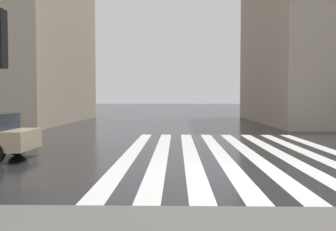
{
  "coord_description": "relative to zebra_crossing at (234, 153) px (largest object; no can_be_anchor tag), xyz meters",
  "views": [
    {
      "loc": [
        -9.14,
        1.63,
        1.89
      ],
      "look_at": [
        4.86,
        1.95,
        1.24
      ],
      "focal_mm": 41.31,
      "sensor_mm": 36.0,
      "label": 1
    }
  ],
  "objects": [
    {
      "name": "zebra_crossing",
      "position": [
        0.0,
        0.0,
        0.0
      ],
      "size": [
        13.0,
        7.5,
        0.01
      ],
      "color": "silver",
      "rests_on": "ground_plane"
    },
    {
      "name": "ground_plane",
      "position": [
        -4.0,
        0.34,
        -0.0
      ],
      "size": [
        220.0,
        220.0,
        0.0
      ],
      "primitive_type": "plane",
      "color": "black"
    }
  ]
}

